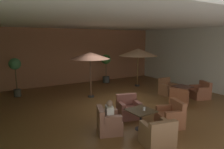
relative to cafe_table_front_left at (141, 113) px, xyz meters
The scene contains 19 objects.
ground_plane 2.82m from the cafe_table_front_left, 75.03° to the left, with size 11.39×10.21×0.02m, color brown.
wall_back_brick 7.86m from the cafe_table_front_left, 84.73° to the left, with size 11.39×0.08×3.61m, color #9D6545.
wall_right_plain 7.02m from the cafe_table_front_left, 22.73° to the left, with size 0.08×10.21×3.61m, color silver.
ceiling_slab 4.14m from the cafe_table_front_left, 75.03° to the left, with size 11.39×10.21×0.06m, color silver.
cafe_table_front_left is the anchor object (origin of this frame).
armchair_front_left_north 1.11m from the cafe_table_front_left, 77.26° to the left, with size 0.94×0.90×0.85m.
armchair_front_left_east 1.10m from the cafe_table_front_left, 162.27° to the left, with size 0.92×0.93×0.83m.
armchair_front_left_south 1.11m from the cafe_table_front_left, 101.55° to the right, with size 0.94×0.90×0.82m.
armchair_front_left_west 1.11m from the cafe_table_front_left, 16.57° to the right, with size 0.96×0.97×0.89m.
cafe_table_front_right 4.13m from the cafe_table_front_left, 22.92° to the left, with size 0.82×0.82×0.67m.
armchair_front_right_north 4.94m from the cafe_table_front_left, 15.30° to the left, with size 0.99×0.99×0.85m.
armchair_front_right_east 4.60m from the cafe_table_front_left, 34.57° to the left, with size 0.74×0.72×0.89m.
armchair_front_right_south 3.16m from the cafe_table_front_left, 19.50° to the left, with size 1.08×1.07×0.83m.
patio_umbrella_tall_red 6.36m from the cafe_table_front_left, 54.34° to the left, with size 2.37×2.37×2.37m.
patio_umbrella_center_beige 4.50m from the cafe_table_front_left, 89.31° to the left, with size 1.97×1.97×2.31m.
potted_tree_left_corner 7.30m from the cafe_table_front_left, 71.25° to the left, with size 0.65×0.65×1.93m.
potted_tree_mid_left 7.05m from the cafe_table_front_left, 117.64° to the left, with size 0.59×0.59×2.00m.
patron_blue_shirt 1.06m from the cafe_table_front_left, 162.27° to the left, with size 0.33×0.43×0.63m.
iced_drink_cup 0.21m from the cafe_table_front_left, 61.76° to the right, with size 0.08×0.08×0.11m, color white.
Camera 1 is at (-4.54, -7.52, 2.95)m, focal length 31.58 mm.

